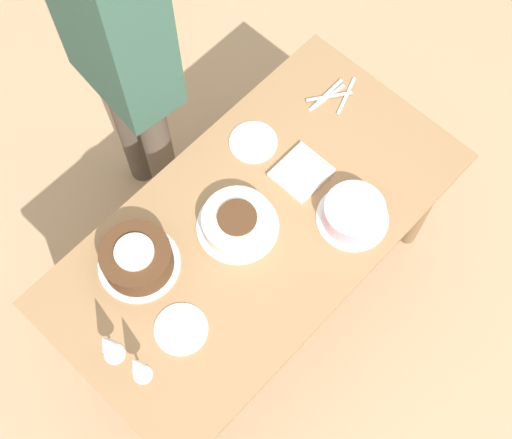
{
  "coord_description": "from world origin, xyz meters",
  "views": [
    {
      "loc": [
        0.68,
        0.64,
        2.92
      ],
      "look_at": [
        0.0,
        0.0,
        0.79
      ],
      "focal_mm": 50.0,
      "sensor_mm": 36.0,
      "label": 1
    }
  ],
  "objects_px": {
    "wine_glass_far": "(136,365)",
    "cake_back_decorated": "(354,213)",
    "cake_front_chocolate": "(137,258)",
    "cake_center_white": "(237,222)",
    "person_cutting": "(117,45)",
    "wine_glass_near": "(106,344)"
  },
  "relations": [
    {
      "from": "cake_back_decorated",
      "to": "wine_glass_near",
      "type": "relative_size",
      "value": 1.2
    },
    {
      "from": "wine_glass_far",
      "to": "person_cutting",
      "type": "xyz_separation_m",
      "value": [
        -0.66,
        -0.77,
        0.16
      ]
    },
    {
      "from": "cake_front_chocolate",
      "to": "wine_glass_far",
      "type": "relative_size",
      "value": 1.31
    },
    {
      "from": "cake_front_chocolate",
      "to": "wine_glass_far",
      "type": "xyz_separation_m",
      "value": [
        0.24,
        0.27,
        0.09
      ]
    },
    {
      "from": "cake_back_decorated",
      "to": "person_cutting",
      "type": "xyz_separation_m",
      "value": [
        0.18,
        -0.89,
        0.25
      ]
    },
    {
      "from": "wine_glass_near",
      "to": "person_cutting",
      "type": "height_order",
      "value": "person_cutting"
    },
    {
      "from": "cake_back_decorated",
      "to": "wine_glass_far",
      "type": "height_order",
      "value": "wine_glass_far"
    },
    {
      "from": "cake_front_chocolate",
      "to": "cake_back_decorated",
      "type": "height_order",
      "value": "cake_front_chocolate"
    },
    {
      "from": "cake_center_white",
      "to": "cake_back_decorated",
      "type": "height_order",
      "value": "cake_back_decorated"
    },
    {
      "from": "cake_front_chocolate",
      "to": "wine_glass_far",
      "type": "distance_m",
      "value": 0.37
    },
    {
      "from": "cake_center_white",
      "to": "cake_back_decorated",
      "type": "bearing_deg",
      "value": 137.7
    },
    {
      "from": "cake_back_decorated",
      "to": "cake_center_white",
      "type": "bearing_deg",
      "value": -42.3
    },
    {
      "from": "wine_glass_far",
      "to": "cake_back_decorated",
      "type": "bearing_deg",
      "value": 171.48
    },
    {
      "from": "wine_glass_far",
      "to": "person_cutting",
      "type": "bearing_deg",
      "value": -130.67
    },
    {
      "from": "cake_center_white",
      "to": "wine_glass_far",
      "type": "height_order",
      "value": "wine_glass_far"
    },
    {
      "from": "cake_front_chocolate",
      "to": "wine_glass_near",
      "type": "height_order",
      "value": "wine_glass_near"
    },
    {
      "from": "cake_back_decorated",
      "to": "person_cutting",
      "type": "height_order",
      "value": "person_cutting"
    },
    {
      "from": "cake_center_white",
      "to": "person_cutting",
      "type": "bearing_deg",
      "value": -99.59
    },
    {
      "from": "person_cutting",
      "to": "cake_center_white",
      "type": "bearing_deg",
      "value": -3.41
    },
    {
      "from": "cake_back_decorated",
      "to": "person_cutting",
      "type": "relative_size",
      "value": 0.14
    },
    {
      "from": "wine_glass_near",
      "to": "cake_center_white",
      "type": "bearing_deg",
      "value": -177.68
    },
    {
      "from": "cake_center_white",
      "to": "cake_front_chocolate",
      "type": "height_order",
      "value": "cake_front_chocolate"
    }
  ]
}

